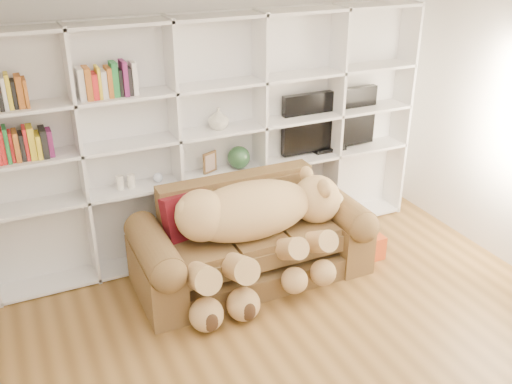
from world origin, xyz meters
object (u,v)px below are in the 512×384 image
gift_box (366,246)px  tv (330,121)px  teddy_bear (255,224)px  sofa (251,244)px

gift_box → tv: tv is taller
teddy_bear → gift_box: (1.25, -0.00, -0.54)m
sofa → tv: size_ratio=1.96×
tv → sofa: bearing=-151.4°
teddy_bear → tv: bearing=39.3°
gift_box → tv: (0.03, 0.87, 1.07)m
sofa → gift_box: bearing=-8.8°
teddy_bear → tv: 1.64m
sofa → tv: tv is taller
teddy_bear → tv: (1.28, 0.87, 0.53)m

